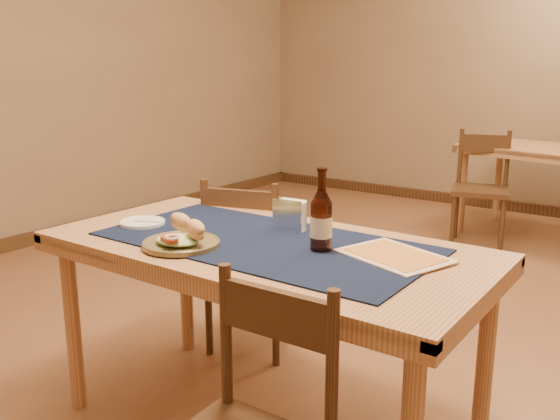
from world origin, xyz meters
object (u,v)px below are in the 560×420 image
Objects in this scene: chair_main_far at (252,261)px; beer_bottle at (321,220)px; main_table at (264,264)px; napkin_holder at (290,216)px; sandwich_plate at (182,238)px.

beer_bottle is at bearing -35.17° from chair_main_far.
beer_bottle reaches higher than main_table.
beer_bottle reaches higher than napkin_holder.
chair_main_far is 6.28× the size of napkin_holder.
main_table is 11.56× the size of napkin_holder.
napkin_holder is (-0.23, 0.15, -0.05)m from beer_bottle.
main_table is 5.68× the size of beer_bottle.
main_table is at bearing -47.82° from chair_main_far.
napkin_holder is at bearing 92.85° from main_table.
sandwich_plate is at bearing -69.60° from chair_main_far.
napkin_holder is at bearing -36.35° from chair_main_far.
main_table is at bearing 48.84° from sandwich_plate.
beer_bottle is at bearing -32.76° from napkin_holder.
beer_bottle is at bearing 6.83° from main_table.
chair_main_far reaches higher than sandwich_plate.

